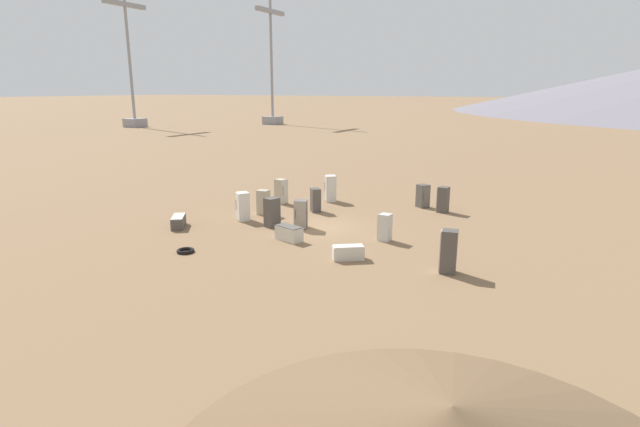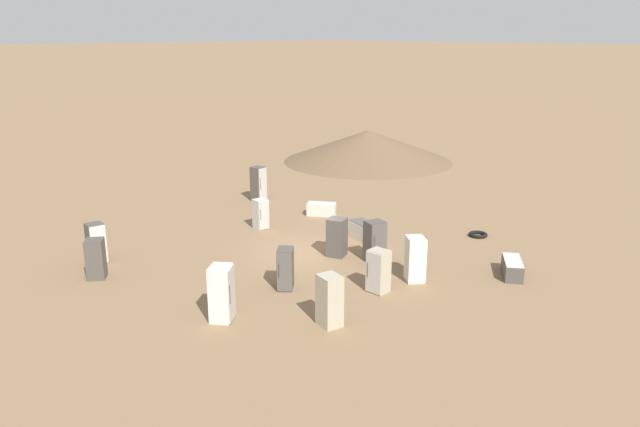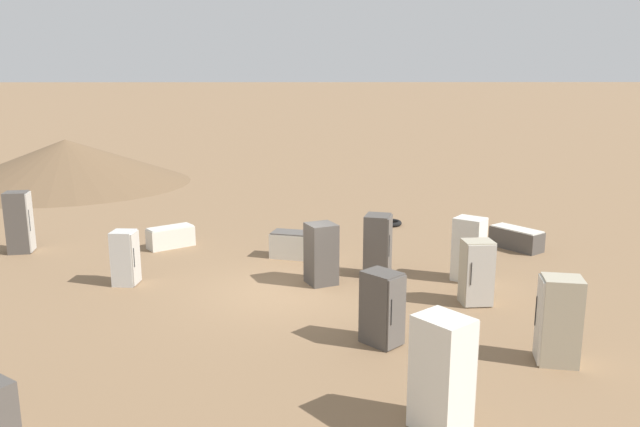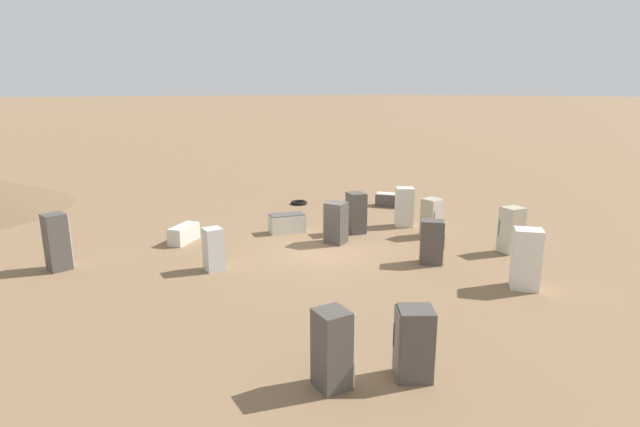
# 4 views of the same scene
# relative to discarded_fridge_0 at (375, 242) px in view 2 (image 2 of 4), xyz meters

# --- Properties ---
(ground_plane) EXTENTS (1000.00, 1000.00, 0.00)m
(ground_plane) POSITION_rel_discarded_fridge_0_xyz_m (-1.15, 2.44, -0.84)
(ground_plane) COLOR #846647
(dirt_mound) EXTENTS (11.98, 11.98, 2.22)m
(dirt_mound) POSITION_rel_discarded_fridge_0_xyz_m (15.13, 13.59, 0.27)
(dirt_mound) COLOR brown
(dirt_mound) RESTS_ON ground_plane
(discarded_fridge_0) EXTENTS (0.88, 0.85, 1.68)m
(discarded_fridge_0) POSITION_rel_discarded_fridge_0_xyz_m (0.00, 0.00, 0.00)
(discarded_fridge_0) COLOR #4C4742
(discarded_fridge_0) RESTS_ON ground_plane
(discarded_fridge_1) EXTENTS (0.71, 0.72, 1.63)m
(discarded_fridge_1) POSITION_rel_discarded_fridge_0_xyz_m (-7.98, 7.71, -0.03)
(discarded_fridge_1) COLOR #4C4742
(discarded_fridge_1) RESTS_ON ground_plane
(discarded_fridge_2) EXTENTS (0.66, 0.72, 1.55)m
(discarded_fridge_2) POSITION_rel_discarded_fridge_0_xyz_m (-2.22, -2.06, -0.07)
(discarded_fridge_2) COLOR #B2A88E
(discarded_fridge_2) RESTS_ON ground_plane
(discarded_fridge_3) EXTENTS (0.95, 0.92, 1.59)m
(discarded_fridge_3) POSITION_rel_discarded_fridge_0_xyz_m (-0.57, 1.55, -0.04)
(discarded_fridge_3) COLOR #4C4742
(discarded_fridge_3) RESTS_ON ground_plane
(discarded_fridge_4) EXTENTS (1.29, 1.50, 0.66)m
(discarded_fridge_4) POSITION_rel_discarded_fridge_0_xyz_m (3.10, 6.15, -0.51)
(discarded_fridge_4) COLOR beige
(discarded_fridge_4) RESTS_ON ground_plane
(discarded_fridge_5) EXTENTS (0.75, 0.85, 1.68)m
(discarded_fridge_5) POSITION_rel_discarded_fridge_0_xyz_m (-5.35, -2.70, -0.00)
(discarded_fridge_5) COLOR #B2A88E
(discarded_fridge_5) RESTS_ON ground_plane
(discarded_fridge_6) EXTENTS (1.03, 1.01, 1.82)m
(discarded_fridge_6) POSITION_rel_discarded_fridge_0_xyz_m (-7.50, -0.02, 0.07)
(discarded_fridge_6) COLOR silver
(discarded_fridge_6) RESTS_ON ground_plane
(discarded_fridge_7) EXTENTS (0.63, 0.65, 1.42)m
(discarded_fridge_7) POSITION_rel_discarded_fridge_0_xyz_m (-0.47, 6.60, -0.13)
(discarded_fridge_7) COLOR silver
(discarded_fridge_7) RESTS_ON ground_plane
(discarded_fridge_8) EXTENTS (0.96, 0.97, 1.69)m
(discarded_fridge_8) POSITION_rel_discarded_fridge_0_xyz_m (-0.46, -2.35, 0.00)
(discarded_fridge_8) COLOR silver
(discarded_fridge_8) RESTS_ON ground_plane
(discarded_fridge_9) EXTENTS (0.93, 0.92, 1.50)m
(discarded_fridge_9) POSITION_rel_discarded_fridge_0_xyz_m (-4.37, 0.47, -0.09)
(discarded_fridge_9) COLOR #4C4742
(discarded_fridge_9) RESTS_ON ground_plane
(discarded_fridge_10) EXTENTS (1.70, 1.47, 0.66)m
(discarded_fridge_10) POSITION_rel_discarded_fridge_0_xyz_m (2.51, -4.67, -0.51)
(discarded_fridge_10) COLOR #4C4742
(discarded_fridge_10) RESTS_ON ground_plane
(discarded_fridge_11) EXTENTS (1.09, 1.59, 0.78)m
(discarded_fridge_11) POSITION_rel_discarded_fridge_0_xyz_m (1.81, 2.21, -0.45)
(discarded_fridge_11) COLOR beige
(discarded_fridge_11) RESTS_ON ground_plane
(discarded_fridge_12) EXTENTS (0.71, 0.78, 1.88)m
(discarded_fridge_12) POSITION_rel_discarded_fridge_0_xyz_m (2.68, 10.61, 0.10)
(discarded_fridge_12) COLOR #4C4742
(discarded_fridge_12) RESTS_ON ground_plane
(discarded_fridge_13) EXTENTS (0.95, 0.97, 1.52)m
(discarded_fridge_13) POSITION_rel_discarded_fridge_0_xyz_m (-8.73, 6.20, -0.08)
(discarded_fridge_13) COLOR #4C4742
(discarded_fridge_13) RESTS_ON ground_plane
(scrap_tire) EXTENTS (0.84, 0.84, 0.16)m
(scrap_tire) POSITION_rel_discarded_fridge_0_xyz_m (5.79, -1.20, -0.76)
(scrap_tire) COLOR black
(scrap_tire) RESTS_ON ground_plane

